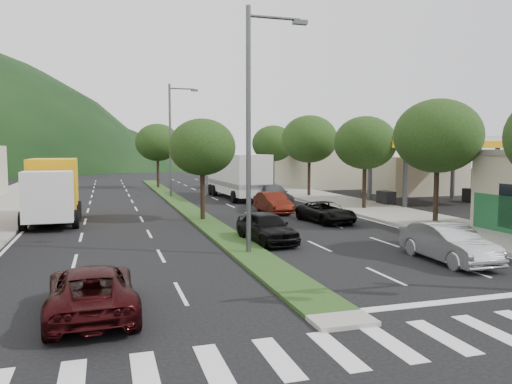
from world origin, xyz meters
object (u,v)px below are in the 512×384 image
object	(u,v)px
car_queue_d	(326,212)
motorhome	(238,175)
tree_med_near	(202,147)
car_queue_c	(273,203)
car_queue_b	(273,195)
streetlight_mid	(172,135)
suv_maroon	(92,290)
tree_r_c	(365,143)
tree_r_b	(438,136)
box_truck	(53,192)
streetlight_near	(253,118)
car_queue_a	(266,227)
tree_r_d	(309,139)
sedan_silver	(448,243)
tree_r_e	(273,144)
tree_med_far	(158,142)

from	to	relation	value
car_queue_d	motorhome	bearing A→B (deg)	87.79
tree_med_near	car_queue_c	bearing A→B (deg)	22.94
car_queue_b	car_queue_d	bearing A→B (deg)	-88.68
streetlight_mid	car_queue_b	world-z (taller)	streetlight_mid
car_queue_c	suv_maroon	bearing A→B (deg)	-122.93
tree_r_c	car_queue_d	distance (m)	8.17
tree_r_b	motorhome	bearing A→B (deg)	109.29
car_queue_b	box_truck	bearing A→B (deg)	-159.45
streetlight_near	streetlight_mid	bearing A→B (deg)	90.00
streetlight_near	car_queue_d	size ratio (longest dim) A/B	2.27
car_queue_a	tree_r_d	bearing A→B (deg)	55.69
suv_maroon	car_queue_b	size ratio (longest dim) A/B	0.91
tree_r_d	car_queue_d	world-z (taller)	tree_r_d
suv_maroon	motorhome	xyz separation A→B (m)	(11.51, 28.58, 1.40)
tree_r_d	car_queue_a	world-z (taller)	tree_r_d
suv_maroon	car_queue_d	distance (m)	18.42
sedan_silver	car_queue_d	distance (m)	10.78
tree_r_e	car_queue_c	xyz separation A→B (m)	(-6.76, -19.78, -4.19)
car_queue_b	box_truck	distance (m)	16.38
tree_r_e	box_truck	bearing A→B (deg)	-135.81
tree_r_c	tree_r_e	size ratio (longest dim) A/B	0.97
tree_r_e	sedan_silver	distance (m)	36.16
streetlight_mid	car_queue_a	distance (m)	23.33
tree_r_d	box_truck	bearing A→B (deg)	-154.08
tree_r_e	box_truck	size ratio (longest dim) A/B	0.88
sedan_silver	box_truck	xyz separation A→B (m)	(-15.51, 15.57, 1.02)
tree_r_d	box_truck	world-z (taller)	tree_r_d
car_queue_b	tree_med_far	bearing A→B (deg)	112.24
car_queue_a	box_truck	distance (m)	14.08
suv_maroon	box_truck	world-z (taller)	box_truck
car_queue_a	car_queue_c	world-z (taller)	car_queue_a
car_queue_b	tree_r_b	bearing A→B (deg)	-67.06
tree_med_near	car_queue_c	distance (m)	6.80
streetlight_mid	tree_r_b	bearing A→B (deg)	-60.68
tree_med_far	suv_maroon	bearing A→B (deg)	-98.14
tree_med_near	suv_maroon	size ratio (longest dim) A/B	1.27
tree_med_near	streetlight_mid	bearing A→B (deg)	89.22
sedan_silver	tree_r_e	bearing A→B (deg)	82.82
tree_med_near	car_queue_d	size ratio (longest dim) A/B	1.36
car_queue_a	box_truck	world-z (taller)	box_truck
car_queue_d	tree_med_near	bearing A→B (deg)	150.67
car_queue_d	tree_r_d	bearing A→B (deg)	63.56
tree_med_far	car_queue_a	world-z (taller)	tree_med_far
suv_maroon	car_queue_c	distance (m)	21.41
tree_med_far	car_queue_b	distance (m)	20.47
tree_r_c	sedan_silver	bearing A→B (deg)	-107.97
streetlight_mid	motorhome	world-z (taller)	streetlight_mid
streetlight_mid	car_queue_c	size ratio (longest dim) A/B	2.36
sedan_silver	motorhome	world-z (taller)	motorhome
car_queue_c	motorhome	bearing A→B (deg)	87.30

